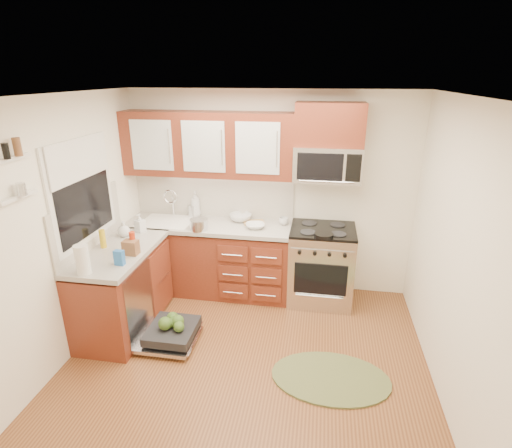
% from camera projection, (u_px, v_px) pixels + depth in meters
% --- Properties ---
extents(floor, '(3.50, 3.50, 0.00)m').
position_uv_depth(floor, '(244.00, 371.00, 3.81)').
color(floor, brown).
rests_on(floor, ground).
extents(ceiling, '(3.50, 3.50, 0.00)m').
position_uv_depth(ceiling, '(240.00, 97.00, 2.93)').
color(ceiling, white).
rests_on(ceiling, ground).
extents(wall_back, '(3.50, 0.04, 2.50)m').
position_uv_depth(wall_back, '(270.00, 194.00, 4.98)').
color(wall_back, white).
rests_on(wall_back, ground).
extents(wall_front, '(3.50, 0.04, 2.50)m').
position_uv_depth(wall_front, '(164.00, 415.00, 1.75)').
color(wall_front, white).
rests_on(wall_front, ground).
extents(wall_left, '(0.04, 3.50, 2.50)m').
position_uv_depth(wall_left, '(55.00, 238.00, 3.64)').
color(wall_left, white).
rests_on(wall_left, ground).
extents(wall_right, '(0.04, 3.50, 2.50)m').
position_uv_depth(wall_right, '(463.00, 267.00, 3.10)').
color(wall_right, white).
rests_on(wall_right, ground).
extents(base_cabinet_back, '(2.05, 0.60, 0.85)m').
position_uv_depth(base_cabinet_back, '(210.00, 260.00, 5.11)').
color(base_cabinet_back, '#5C2614').
rests_on(base_cabinet_back, ground).
extents(base_cabinet_left, '(0.60, 1.25, 0.85)m').
position_uv_depth(base_cabinet_left, '(123.00, 291.00, 4.37)').
color(base_cabinet_left, '#5C2614').
rests_on(base_cabinet_left, ground).
extents(countertop_back, '(2.07, 0.64, 0.05)m').
position_uv_depth(countertop_back, '(208.00, 225.00, 4.93)').
color(countertop_back, '#BBB4AB').
rests_on(countertop_back, base_cabinet_back).
extents(countertop_left, '(0.64, 1.27, 0.05)m').
position_uv_depth(countertop_left, '(119.00, 252.00, 4.20)').
color(countertop_left, '#BBB4AB').
rests_on(countertop_left, base_cabinet_left).
extents(backsplash_back, '(2.05, 0.02, 0.57)m').
position_uv_depth(backsplash_back, '(214.00, 195.00, 5.10)').
color(backsplash_back, beige).
rests_on(backsplash_back, ground).
extents(backsplash_left, '(0.02, 1.25, 0.57)m').
position_uv_depth(backsplash_left, '(88.00, 223.00, 4.14)').
color(backsplash_left, beige).
rests_on(backsplash_left, ground).
extents(upper_cabinets, '(2.05, 0.35, 0.75)m').
position_uv_depth(upper_cabinets, '(208.00, 144.00, 4.71)').
color(upper_cabinets, '#5C2614').
rests_on(upper_cabinets, ground).
extents(cabinet_over_mw, '(0.76, 0.35, 0.47)m').
position_uv_depth(cabinet_over_mw, '(330.00, 124.00, 4.40)').
color(cabinet_over_mw, '#5C2614').
rests_on(cabinet_over_mw, ground).
extents(range, '(0.76, 0.64, 0.95)m').
position_uv_depth(range, '(321.00, 265.00, 4.86)').
color(range, silver).
rests_on(range, ground).
extents(microwave, '(0.76, 0.38, 0.40)m').
position_uv_depth(microwave, '(327.00, 164.00, 4.53)').
color(microwave, silver).
rests_on(microwave, ground).
extents(sink, '(0.62, 0.50, 0.26)m').
position_uv_depth(sink, '(168.00, 231.00, 5.03)').
color(sink, white).
rests_on(sink, ground).
extents(dishwasher, '(0.70, 0.60, 0.20)m').
position_uv_depth(dishwasher, '(169.00, 334.00, 4.19)').
color(dishwasher, silver).
rests_on(dishwasher, ground).
extents(window, '(0.03, 1.05, 1.05)m').
position_uv_depth(window, '(82.00, 192.00, 3.99)').
color(window, white).
rests_on(window, ground).
extents(window_blind, '(0.02, 0.96, 0.40)m').
position_uv_depth(window_blind, '(79.00, 159.00, 3.87)').
color(window_blind, white).
rests_on(window_blind, ground).
extents(shelf_upper, '(0.04, 0.40, 0.03)m').
position_uv_depth(shelf_upper, '(10.00, 159.00, 3.03)').
color(shelf_upper, white).
rests_on(shelf_upper, ground).
extents(shelf_lower, '(0.04, 0.40, 0.03)m').
position_uv_depth(shelf_lower, '(18.00, 197.00, 3.14)').
color(shelf_lower, white).
rests_on(shelf_lower, ground).
extents(rug, '(1.27, 1.04, 0.02)m').
position_uv_depth(rug, '(331.00, 378.00, 3.70)').
color(rug, olive).
rests_on(rug, ground).
extents(skillet, '(0.23, 0.23, 0.04)m').
position_uv_depth(skillet, '(324.00, 235.00, 4.45)').
color(skillet, black).
rests_on(skillet, range).
extents(stock_pot, '(0.24, 0.24, 0.13)m').
position_uv_depth(stock_pot, '(199.00, 224.00, 4.71)').
color(stock_pot, silver).
rests_on(stock_pot, countertop_back).
extents(cutting_board, '(0.29, 0.23, 0.02)m').
position_uv_depth(cutting_board, '(254.00, 222.00, 4.94)').
color(cutting_board, tan).
rests_on(cutting_board, countertop_back).
extents(canister, '(0.12, 0.12, 0.15)m').
position_uv_depth(canister, '(192.00, 211.00, 5.13)').
color(canister, silver).
rests_on(canister, countertop_back).
extents(paper_towel_roll, '(0.17, 0.17, 0.28)m').
position_uv_depth(paper_towel_roll, '(82.00, 259.00, 3.65)').
color(paper_towel_roll, white).
rests_on(paper_towel_roll, countertop_left).
extents(mustard_bottle, '(0.08, 0.08, 0.20)m').
position_uv_depth(mustard_bottle, '(103.00, 239.00, 4.21)').
color(mustard_bottle, gold).
rests_on(mustard_bottle, countertop_left).
extents(red_bottle, '(0.07, 0.07, 0.22)m').
position_uv_depth(red_bottle, '(133.00, 242.00, 4.09)').
color(red_bottle, '#BB2E0F').
rests_on(red_bottle, countertop_left).
extents(wooden_box, '(0.15, 0.11, 0.15)m').
position_uv_depth(wooden_box, '(131.00, 248.00, 4.06)').
color(wooden_box, brown).
rests_on(wooden_box, countertop_left).
extents(blue_carton, '(0.10, 0.06, 0.15)m').
position_uv_depth(blue_carton, '(119.00, 258.00, 3.83)').
color(blue_carton, '#2662B3').
rests_on(blue_carton, countertop_left).
extents(bowl_a, '(0.27, 0.27, 0.06)m').
position_uv_depth(bowl_a, '(255.00, 226.00, 4.77)').
color(bowl_a, '#999999').
rests_on(bowl_a, countertop_back).
extents(bowl_b, '(0.29, 0.29, 0.09)m').
position_uv_depth(bowl_b, '(241.00, 217.00, 5.00)').
color(bowl_b, '#999999').
rests_on(bowl_b, countertop_back).
extents(cup, '(0.12, 0.12, 0.09)m').
position_uv_depth(cup, '(284.00, 221.00, 4.87)').
color(cup, '#999999').
rests_on(cup, countertop_back).
extents(soap_bottle_a, '(0.16, 0.16, 0.33)m').
position_uv_depth(soap_bottle_a, '(195.00, 204.00, 5.12)').
color(soap_bottle_a, '#999999').
rests_on(soap_bottle_a, countertop_back).
extents(soap_bottle_b, '(0.13, 0.13, 0.21)m').
position_uv_depth(soap_bottle_b, '(140.00, 223.00, 4.64)').
color(soap_bottle_b, '#999999').
rests_on(soap_bottle_b, countertop_left).
extents(soap_bottle_c, '(0.18, 0.18, 0.18)m').
position_uv_depth(soap_bottle_c, '(124.00, 229.00, 4.51)').
color(soap_bottle_c, '#999999').
rests_on(soap_bottle_c, countertop_left).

